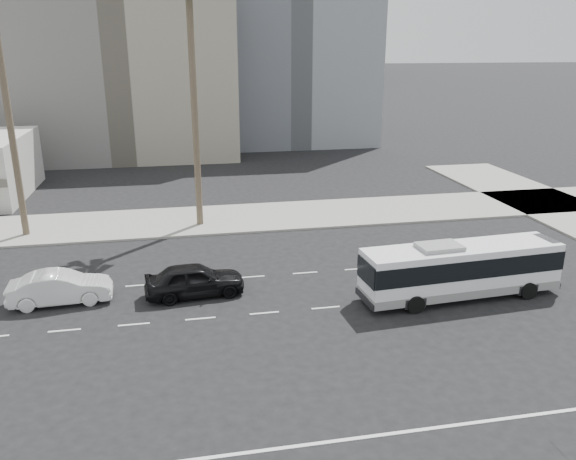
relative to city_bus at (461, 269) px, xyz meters
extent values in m
plane|color=black|center=(-6.90, 0.04, -1.53)|extent=(700.00, 700.00, 0.00)
cube|color=gray|center=(-6.90, 15.54, -1.46)|extent=(120.00, 7.00, 0.15)
cube|color=slate|center=(-18.90, 45.04, 7.47)|extent=(24.00, 18.00, 18.00)
cube|color=slate|center=(1.10, 52.04, 11.47)|extent=(20.00, 20.00, 26.00)
cube|color=beige|center=(-8.90, 250.04, 20.47)|extent=(42.00, 42.00, 44.00)
cube|color=slate|center=(63.10, 260.04, 28.47)|extent=(22.00, 22.00, 60.00)
cube|color=white|center=(0.00, 0.00, 0.03)|extent=(10.22, 2.91, 2.26)
cube|color=black|center=(0.00, 0.00, 0.34)|extent=(10.28, 2.97, 0.96)
cube|color=gray|center=(0.00, 0.00, -0.97)|extent=(10.24, 2.95, 0.43)
cube|color=gray|center=(-1.31, 0.00, 1.25)|extent=(2.18, 1.53, 0.26)
cube|color=#262628|center=(4.78, 0.00, 1.04)|extent=(0.63, 1.60, 0.26)
cylinder|color=black|center=(3.22, -1.11, -1.10)|extent=(0.87, 0.26, 0.87)
cylinder|color=black|center=(3.22, 1.11, -1.10)|extent=(0.87, 0.26, 0.87)
cylinder|color=black|center=(-2.96, -1.11, -1.10)|extent=(0.87, 0.26, 0.87)
cylinder|color=black|center=(-2.96, 1.11, -1.10)|extent=(0.87, 0.26, 0.87)
imported|color=black|center=(-13.02, 2.74, -0.69)|extent=(2.44, 5.12, 1.69)
imported|color=white|center=(-19.51, 3.12, -0.73)|extent=(1.98, 4.94, 1.59)
cylinder|color=brown|center=(-12.21, 14.44, 6.21)|extent=(0.43, 0.43, 15.48)
cylinder|color=brown|center=(-23.63, 14.35, 6.13)|extent=(0.48, 0.48, 15.33)
camera|label=1|loc=(-13.50, -24.17, 10.61)|focal=35.60mm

